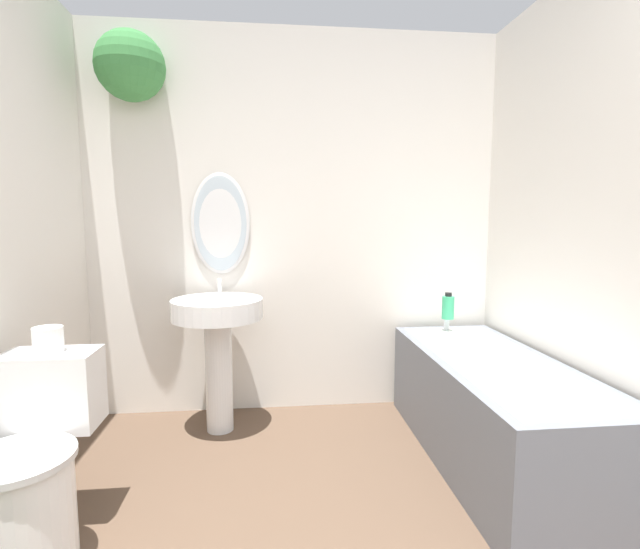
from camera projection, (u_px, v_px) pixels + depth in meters
wall_back at (274, 205)px, 2.91m from camera, size 2.68×0.39×2.40m
toilet at (31, 472)px, 1.67m from camera, size 0.38×0.57×0.71m
pedestal_sink at (218, 332)px, 2.66m from camera, size 0.52×0.52×0.88m
bathtub at (493, 408)px, 2.35m from camera, size 0.61×1.51×0.61m
shampoo_bottle at (448, 307)px, 2.91m from camera, size 0.08×0.08×0.17m
toilet_paper_roll at (48, 340)px, 1.81m from camera, size 0.11×0.11×0.10m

